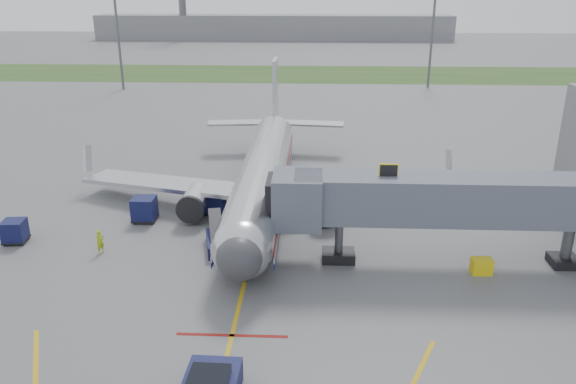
{
  "coord_description": "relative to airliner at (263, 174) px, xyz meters",
  "views": [
    {
      "loc": [
        4.18,
        -29.24,
        17.57
      ],
      "look_at": [
        2.37,
        9.56,
        3.2
      ],
      "focal_mm": 35.0,
      "sensor_mm": 36.0,
      "label": 1
    }
  ],
  "objects": [
    {
      "name": "light_mast_left",
      "position": [
        -30.0,
        54.75,
        8.13
      ],
      "size": [
        2.0,
        0.44,
        20.4
      ],
      "color": "#595B60",
      "rests_on": "ground"
    },
    {
      "name": "baggage_cart_b",
      "position": [
        -17.29,
        -8.46,
        -1.79
      ],
      "size": [
        1.73,
        1.73,
        1.69
      ],
      "color": "#0B1233",
      "rests_on": "ground"
    },
    {
      "name": "ramp_worker",
      "position": [
        -10.48,
        -9.89,
        -1.79
      ],
      "size": [
        0.67,
        0.74,
        1.7
      ],
      "primitive_type": "imported",
      "rotation": [
        0.0,
        0.0,
        1.01
      ],
      "color": "#A7C417",
      "rests_on": "ground"
    },
    {
      "name": "grass_strip",
      "position": [
        -0.0,
        74.75,
        -2.64
      ],
      "size": [
        300.0,
        25.0,
        0.01
      ],
      "primitive_type": "cube",
      "color": "#2D4C1E",
      "rests_on": "ground"
    },
    {
      "name": "ground_power_cart",
      "position": [
        15.16,
        -11.65,
        -2.14
      ],
      "size": [
        1.33,
        0.93,
        1.03
      ],
      "color": "yellow",
      "rests_on": "ground"
    },
    {
      "name": "apron_markings",
      "position": [
        -0.0,
        -22.65,
        -2.64
      ],
      "size": [
        21.52,
        50.0,
        0.01
      ],
      "color": "gold",
      "rests_on": "ground"
    },
    {
      "name": "light_mast_right",
      "position": [
        25.0,
        59.75,
        8.13
      ],
      "size": [
        2.0,
        0.44,
        20.4
      ],
      "color": "#595B60",
      "rests_on": "ground"
    },
    {
      "name": "baggage_cart_a",
      "position": [
        -3.74,
        -2.33,
        -1.74
      ],
      "size": [
        1.73,
        1.73,
        1.78
      ],
      "color": "#0B1233",
      "rests_on": "ground"
    },
    {
      "name": "distant_terminal",
      "position": [
        -10.0,
        154.75,
        1.35
      ],
      "size": [
        120.0,
        14.0,
        8.0
      ],
      "primitive_type": "cube",
      "color": "slate",
      "rests_on": "ground"
    },
    {
      "name": "belt_loader",
      "position": [
        -2.51,
        -8.84,
        -2.12
      ],
      "size": [
        2.18,
        4.5,
        2.13
      ],
      "color": "#0B1233",
      "rests_on": "ground"
    },
    {
      "name": "ground",
      "position": [
        -0.0,
        -15.25,
        -2.65
      ],
      "size": [
        400.0,
        400.0,
        0.0
      ],
      "primitive_type": "plane",
      "color": "#565659",
      "rests_on": "ground"
    },
    {
      "name": "jet_bridge",
      "position": [
        12.86,
        -10.25,
        1.82
      ],
      "size": [
        25.3,
        4.0,
        6.9
      ],
      "color": "slate",
      "rests_on": "ground"
    },
    {
      "name": "baggage_cart_c",
      "position": [
        -9.04,
        -4.13,
        -1.66
      ],
      "size": [
        1.8,
        1.8,
        1.94
      ],
      "color": "#0B1233",
      "rests_on": "ground"
    },
    {
      "name": "airliner",
      "position": [
        0.0,
        0.0,
        0.0
      ],
      "size": [
        32.1,
        35.67,
        10.25
      ],
      "color": "silver",
      "rests_on": "ground"
    }
  ]
}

